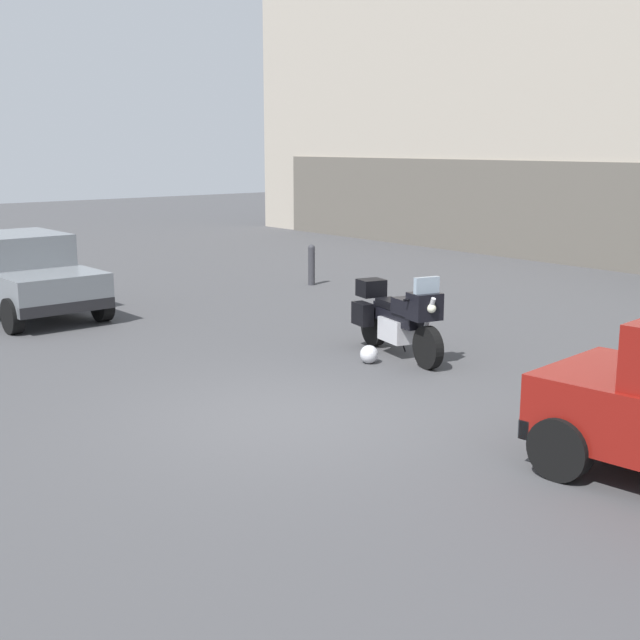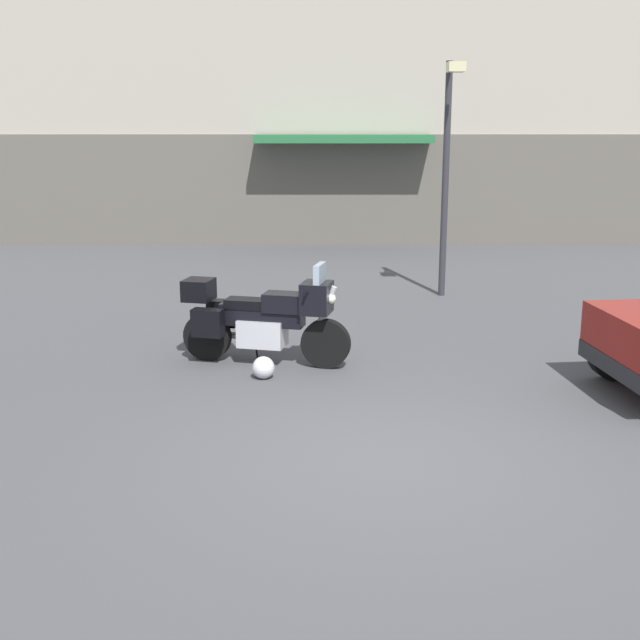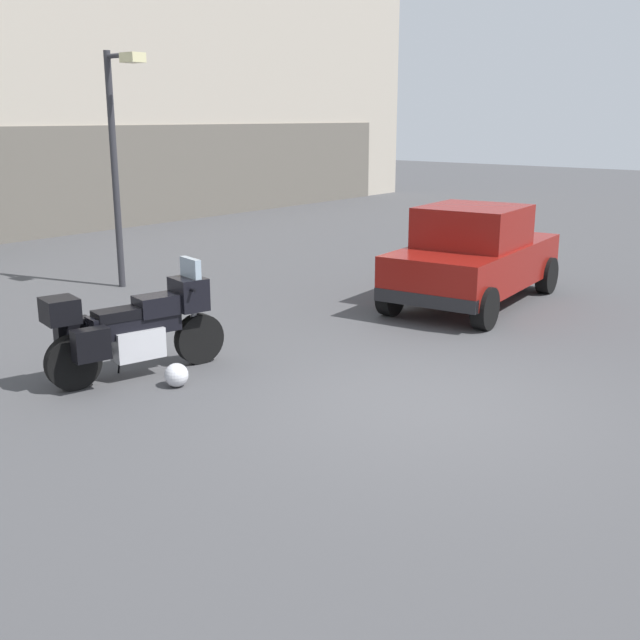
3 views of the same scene
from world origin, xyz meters
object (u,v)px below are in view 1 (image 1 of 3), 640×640
(motorcycle, at_px, (398,317))
(helmet, at_px, (369,354))
(bollard_curbside, at_px, (311,264))
(car_sedan_far, at_px, (19,273))

(motorcycle, xyz_separation_m, helmet, (0.06, -0.66, -0.48))
(helmet, relative_size, bollard_curbside, 0.29)
(motorcycle, relative_size, car_sedan_far, 0.48)
(car_sedan_far, height_order, bollard_curbside, car_sedan_far)
(helmet, xyz_separation_m, car_sedan_far, (-7.24, -2.67, 0.64))
(helmet, bearing_deg, motorcycle, 94.92)
(helmet, distance_m, bollard_curbside, 7.29)
(bollard_curbside, bearing_deg, motorcycle, -27.25)
(car_sedan_far, distance_m, bollard_curbside, 6.58)
(motorcycle, bearing_deg, helmet, -71.88)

